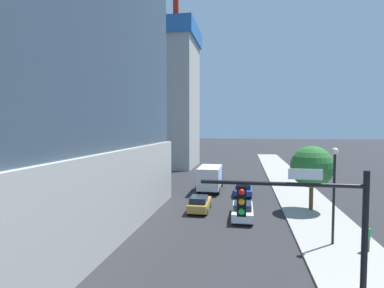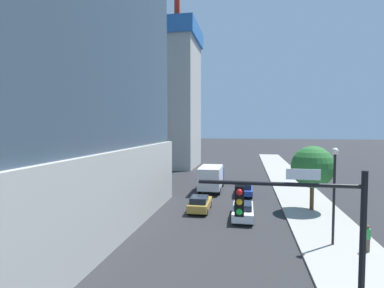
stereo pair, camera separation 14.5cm
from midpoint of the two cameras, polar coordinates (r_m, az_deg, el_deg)
The scene contains 10 objects.
sidewalk at distance 28.18m, azimuth 22.48°, elevation -12.85°, with size 5.20×120.00×0.15m, color #9E9B93.
construction_building at distance 60.64m, azimuth -6.30°, elevation 10.02°, with size 15.23×19.64×34.99m.
traffic_light_pole at distance 11.15m, azimuth 20.73°, elevation -14.31°, with size 5.50×0.48×6.21m.
street_lamp at distance 21.56m, azimuth 25.10°, elevation -6.52°, with size 0.44×0.44×6.28m.
street_tree at distance 29.78m, azimuth 21.57°, elevation -4.05°, with size 3.85×3.85×5.90m.
car_gold at distance 28.36m, azimuth 1.28°, elevation -11.17°, with size 1.77×4.09×1.45m.
car_white at distance 26.52m, azimuth 9.38°, elevation -12.26°, with size 1.73×4.77×1.41m.
car_blue at distance 35.32m, azimuth 9.55°, elevation -8.32°, with size 1.88×4.70×1.42m.
box_truck at distance 37.11m, azimuth 3.45°, elevation -6.15°, with size 2.49×7.35×3.05m.
pedestrian_green_shirt at distance 22.05m, azimuth 30.05°, elevation -15.09°, with size 0.34×0.34×1.65m.
Camera 1 is at (2.15, -6.45, 7.75)m, focal length 28.22 mm.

